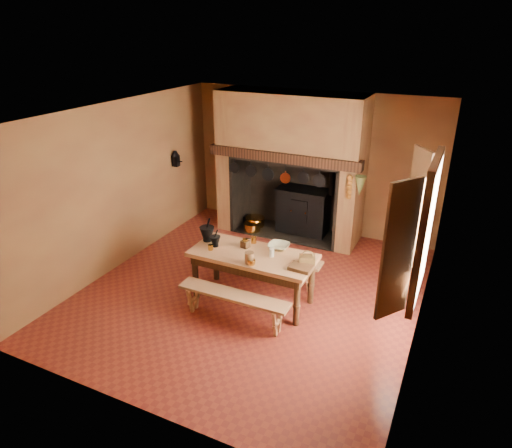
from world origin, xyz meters
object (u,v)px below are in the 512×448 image
(coffee_grinder, at_px, (245,243))
(iron_range, at_px, (303,210))
(work_table, at_px, (253,261))
(wicker_basket, at_px, (307,259))
(mixing_bowl, at_px, (279,246))
(bench_front, at_px, (234,301))

(coffee_grinder, bearing_deg, iron_range, 103.18)
(iron_range, xyz_separation_m, coffee_grinder, (-0.02, -2.56, 0.39))
(work_table, bearing_deg, wicker_basket, 3.10)
(coffee_grinder, distance_m, wicker_basket, 1.02)
(mixing_bowl, bearing_deg, coffee_grinder, -160.13)
(work_table, bearing_deg, coffee_grinder, 144.24)
(bench_front, distance_m, mixing_bowl, 1.10)
(mixing_bowl, distance_m, wicker_basket, 0.61)
(work_table, distance_m, coffee_grinder, 0.30)
(work_table, relative_size, coffee_grinder, 10.71)
(iron_range, relative_size, bench_front, 0.97)
(bench_front, bearing_deg, iron_range, 92.87)
(iron_range, height_order, wicker_basket, iron_range)
(coffee_grinder, bearing_deg, work_table, -22.05)
(wicker_basket, bearing_deg, work_table, 160.90)
(work_table, bearing_deg, mixing_bowl, 47.29)
(work_table, xyz_separation_m, coffee_grinder, (-0.19, 0.14, 0.19))
(coffee_grinder, bearing_deg, mixing_bowl, 33.59)
(iron_range, height_order, coffee_grinder, iron_range)
(coffee_grinder, bearing_deg, wicker_basket, 8.55)
(iron_range, xyz_separation_m, mixing_bowl, (0.45, -2.38, 0.36))
(bench_front, relative_size, coffee_grinder, 9.51)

